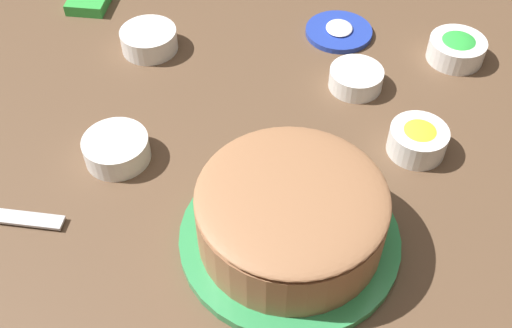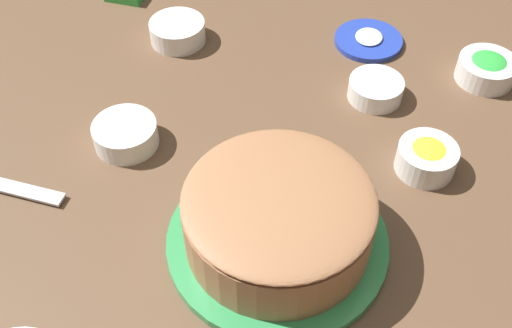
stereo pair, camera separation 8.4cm
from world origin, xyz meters
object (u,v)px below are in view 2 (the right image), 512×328
(sprinkle_bowl_orange, at_px, (177,31))
(frosting_tub_lid, at_px, (368,40))
(sprinkle_bowl_green, at_px, (487,68))
(sprinkle_bowl_yellow, at_px, (427,157))
(sprinkle_bowl_blue, at_px, (125,134))
(sprinkle_bowl_rainbow, at_px, (376,89))
(frosted_cake, at_px, (278,221))

(sprinkle_bowl_orange, bearing_deg, frosting_tub_lid, 101.94)
(sprinkle_bowl_green, bearing_deg, sprinkle_bowl_yellow, -21.12)
(sprinkle_bowl_yellow, relative_size, sprinkle_bowl_orange, 0.88)
(sprinkle_bowl_blue, relative_size, sprinkle_bowl_green, 1.00)
(sprinkle_bowl_orange, distance_m, sprinkle_bowl_rainbow, 0.36)
(frosted_cake, bearing_deg, sprinkle_bowl_rainbow, 163.46)
(frosted_cake, xyz_separation_m, sprinkle_bowl_green, (-0.40, 0.27, -0.03))
(sprinkle_bowl_yellow, height_order, sprinkle_bowl_green, sprinkle_bowl_yellow)
(frosting_tub_lid, relative_size, sprinkle_bowl_rainbow, 1.37)
(sprinkle_bowl_green, height_order, sprinkle_bowl_rainbow, sprinkle_bowl_green)
(frosted_cake, height_order, sprinkle_bowl_green, frosted_cake)
(frosting_tub_lid, relative_size, sprinkle_bowl_yellow, 1.40)
(sprinkle_bowl_yellow, xyz_separation_m, sprinkle_bowl_rainbow, (-0.14, -0.09, -0.01))
(sprinkle_bowl_yellow, bearing_deg, sprinkle_bowl_blue, -83.42)
(frosted_cake, distance_m, sprinkle_bowl_orange, 0.47)
(frosted_cake, height_order, frosting_tub_lid, frosted_cake)
(sprinkle_bowl_blue, bearing_deg, sprinkle_bowl_yellow, 96.58)
(sprinkle_bowl_blue, height_order, sprinkle_bowl_green, sprinkle_bowl_green)
(sprinkle_bowl_green, bearing_deg, sprinkle_bowl_blue, -62.20)
(frosted_cake, distance_m, frosting_tub_lid, 0.47)
(sprinkle_bowl_rainbow, bearing_deg, sprinkle_bowl_orange, -101.46)
(frosting_tub_lid, distance_m, sprinkle_bowl_green, 0.21)
(sprinkle_bowl_blue, distance_m, sprinkle_bowl_orange, 0.26)
(frosting_tub_lid, height_order, sprinkle_bowl_rainbow, sprinkle_bowl_rainbow)
(frosted_cake, relative_size, sprinkle_bowl_orange, 2.95)
(frosted_cake, distance_m, sprinkle_bowl_green, 0.48)
(sprinkle_bowl_orange, height_order, sprinkle_bowl_rainbow, sprinkle_bowl_orange)
(frosted_cake, distance_m, sprinkle_bowl_rainbow, 0.33)
(frosting_tub_lid, bearing_deg, sprinkle_bowl_rainbow, 10.07)
(frosting_tub_lid, height_order, sprinkle_bowl_blue, sprinkle_bowl_blue)
(sprinkle_bowl_rainbow, bearing_deg, sprinkle_bowl_blue, -61.71)
(sprinkle_bowl_green, distance_m, sprinkle_bowl_rainbow, 0.19)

